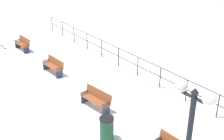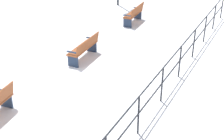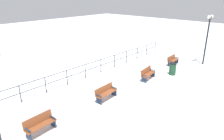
% 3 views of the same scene
% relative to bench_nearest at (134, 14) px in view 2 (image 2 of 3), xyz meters
% --- Properties ---
extents(ground_plane, '(80.00, 80.00, 0.00)m').
position_rel_bench_nearest_xyz_m(ground_plane, '(0.12, 6.89, -0.48)').
color(ground_plane, white).
rests_on(ground_plane, ground).
extents(bench_nearest, '(0.58, 1.57, 0.90)m').
position_rel_bench_nearest_xyz_m(bench_nearest, '(0.00, 0.00, 0.00)').
color(bench_nearest, brown).
rests_on(bench_nearest, ground).
extents(bench_second, '(0.61, 1.69, 0.87)m').
position_rel_bench_nearest_xyz_m(bench_second, '(0.01, 4.59, -0.00)').
color(bench_second, brown).
rests_on(bench_second, ground).
extents(waterfront_railing, '(0.05, 19.35, 1.16)m').
position_rel_bench_nearest_xyz_m(waterfront_railing, '(-3.60, 6.89, 0.30)').
color(waterfront_railing, '#26282D').
rests_on(waterfront_railing, ground).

